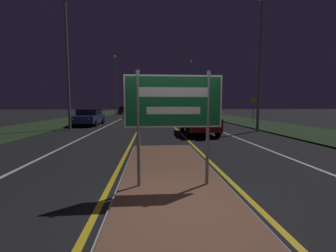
% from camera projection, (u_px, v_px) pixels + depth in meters
% --- Properties ---
extents(ground_plane, '(160.00, 160.00, 0.00)m').
position_uv_depth(ground_plane, '(178.00, 208.00, 3.92)').
color(ground_plane, black).
extents(median_island, '(2.41, 9.39, 0.10)m').
position_uv_depth(median_island, '(173.00, 187.00, 4.80)').
color(median_island, '#999993').
rests_on(median_island, ground_plane).
extents(verge_left, '(5.00, 100.00, 0.08)m').
position_uv_depth(verge_left, '(63.00, 122.00, 23.05)').
color(verge_left, '#23381E').
rests_on(verge_left, ground_plane).
extents(verge_right, '(5.00, 100.00, 0.08)m').
position_uv_depth(verge_right, '(243.00, 121.00, 24.48)').
color(verge_right, '#23381E').
rests_on(verge_right, ground_plane).
extents(centre_line_yellow_left, '(0.12, 70.00, 0.01)m').
position_uv_depth(centre_line_yellow_left, '(144.00, 119.00, 28.62)').
color(centre_line_yellow_left, gold).
rests_on(centre_line_yellow_left, ground_plane).
extents(centre_line_yellow_right, '(0.12, 70.00, 0.01)m').
position_uv_depth(centre_line_yellow_right, '(166.00, 119.00, 28.83)').
color(centre_line_yellow_right, gold).
rests_on(centre_line_yellow_right, ground_plane).
extents(lane_line_white_left, '(0.12, 70.00, 0.01)m').
position_uv_depth(lane_line_white_left, '(122.00, 119.00, 28.41)').
color(lane_line_white_left, silver).
rests_on(lane_line_white_left, ground_plane).
extents(lane_line_white_right, '(0.12, 70.00, 0.01)m').
position_uv_depth(lane_line_white_right, '(187.00, 118.00, 29.04)').
color(lane_line_white_right, silver).
rests_on(lane_line_white_right, ground_plane).
extents(edge_line_white_left, '(0.10, 70.00, 0.01)m').
position_uv_depth(edge_line_white_left, '(97.00, 119.00, 28.19)').
color(edge_line_white_left, silver).
rests_on(edge_line_white_left, ground_plane).
extents(edge_line_white_right, '(0.10, 70.00, 0.01)m').
position_uv_depth(edge_line_white_right, '(210.00, 118.00, 29.27)').
color(edge_line_white_right, silver).
rests_on(edge_line_white_right, ground_plane).
extents(highway_sign, '(2.02, 0.07, 2.41)m').
position_uv_depth(highway_sign, '(173.00, 106.00, 4.63)').
color(highway_sign, gray).
rests_on(highway_sign, median_island).
extents(streetlight_left_near, '(0.47, 0.47, 9.22)m').
position_uv_depth(streetlight_left_near, '(67.00, 48.00, 15.29)').
color(streetlight_left_near, gray).
rests_on(streetlight_left_near, ground_plane).
extents(streetlight_left_far, '(0.46, 0.46, 9.76)m').
position_uv_depth(streetlight_left_far, '(115.00, 80.00, 36.85)').
color(streetlight_left_far, gray).
rests_on(streetlight_left_far, ground_plane).
extents(streetlight_right_near, '(0.52, 0.52, 8.89)m').
position_uv_depth(streetlight_right_near, '(261.00, 44.00, 14.59)').
color(streetlight_right_near, gray).
rests_on(streetlight_right_near, ground_plane).
extents(streetlight_right_far, '(0.48, 0.48, 9.51)m').
position_uv_depth(streetlight_right_far, '(191.00, 81.00, 39.67)').
color(streetlight_right_far, gray).
rests_on(streetlight_right_far, ground_plane).
extents(car_receding_0, '(1.88, 4.27, 1.47)m').
position_uv_depth(car_receding_0, '(199.00, 121.00, 13.72)').
color(car_receding_0, maroon).
rests_on(car_receding_0, ground_plane).
extents(car_receding_1, '(1.91, 4.60, 1.35)m').
position_uv_depth(car_receding_1, '(182.00, 115.00, 22.93)').
color(car_receding_1, '#4C514C').
rests_on(car_receding_1, ground_plane).
extents(car_approaching_0, '(1.98, 4.61, 1.40)m').
position_uv_depth(car_approaching_0, '(89.00, 117.00, 19.52)').
color(car_approaching_0, navy).
rests_on(car_approaching_0, ground_plane).
extents(car_approaching_1, '(1.95, 4.51, 1.45)m').
position_uv_depth(car_approaching_1, '(135.00, 112.00, 30.63)').
color(car_approaching_1, '#B7B7BC').
rests_on(car_approaching_1, ground_plane).
extents(car_approaching_2, '(1.86, 4.72, 1.43)m').
position_uv_depth(car_approaching_2, '(124.00, 110.00, 42.97)').
color(car_approaching_2, black).
rests_on(car_approaching_2, ground_plane).
extents(warning_sign, '(0.60, 0.06, 2.39)m').
position_uv_depth(warning_sign, '(253.00, 108.00, 20.98)').
color(warning_sign, gray).
rests_on(warning_sign, verge_right).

